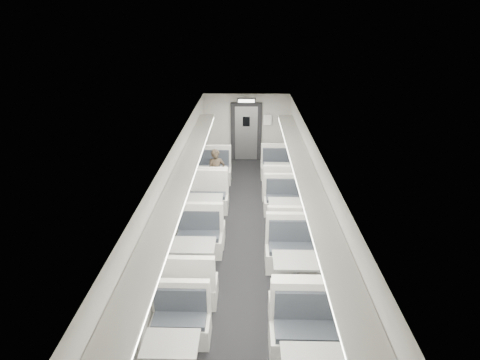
{
  "coord_description": "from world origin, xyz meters",
  "views": [
    {
      "loc": [
        0.07,
        -7.0,
        4.92
      ],
      "look_at": [
        -0.12,
        1.4,
        1.18
      ],
      "focal_mm": 28.0,
      "sensor_mm": 36.0,
      "label": 1
    }
  ],
  "objects_px": {
    "booth_left_a": "(212,181)",
    "booth_right_a": "(278,176)",
    "booth_left_c": "(194,259)",
    "vestibule_door": "(246,132)",
    "booth_right_c": "(296,276)",
    "passenger": "(216,173)",
    "booth_left_d": "(172,359)",
    "booth_left_b": "(205,212)",
    "exit_sign": "(246,101)",
    "booth_right_b": "(285,214)"
  },
  "relations": [
    {
      "from": "booth_left_a",
      "to": "booth_right_a",
      "type": "height_order",
      "value": "booth_left_a"
    },
    {
      "from": "booth_left_b",
      "to": "vestibule_door",
      "type": "bearing_deg",
      "value": 78.09
    },
    {
      "from": "booth_right_b",
      "to": "vestibule_door",
      "type": "relative_size",
      "value": 0.95
    },
    {
      "from": "booth_right_c",
      "to": "vestibule_door",
      "type": "height_order",
      "value": "vestibule_door"
    },
    {
      "from": "booth_left_b",
      "to": "passenger",
      "type": "distance_m",
      "value": 1.83
    },
    {
      "from": "booth_right_a",
      "to": "exit_sign",
      "type": "relative_size",
      "value": 3.3
    },
    {
      "from": "booth_left_a",
      "to": "booth_right_c",
      "type": "height_order",
      "value": "booth_right_c"
    },
    {
      "from": "booth_right_a",
      "to": "booth_right_c",
      "type": "height_order",
      "value": "booth_right_c"
    },
    {
      "from": "booth_right_c",
      "to": "passenger",
      "type": "relative_size",
      "value": 1.57
    },
    {
      "from": "booth_left_a",
      "to": "booth_left_c",
      "type": "height_order",
      "value": "booth_left_a"
    },
    {
      "from": "booth_left_a",
      "to": "exit_sign",
      "type": "relative_size",
      "value": 3.51
    },
    {
      "from": "booth_right_a",
      "to": "exit_sign",
      "type": "distance_m",
      "value": 2.88
    },
    {
      "from": "booth_left_b",
      "to": "exit_sign",
      "type": "bearing_deg",
      "value": 76.77
    },
    {
      "from": "booth_right_a",
      "to": "passenger",
      "type": "bearing_deg",
      "value": -163.2
    },
    {
      "from": "booth_right_c",
      "to": "passenger",
      "type": "distance_m",
      "value": 4.65
    },
    {
      "from": "booth_left_d",
      "to": "passenger",
      "type": "height_order",
      "value": "passenger"
    },
    {
      "from": "booth_right_a",
      "to": "booth_left_c",
      "type": "bearing_deg",
      "value": -114.89
    },
    {
      "from": "booth_left_c",
      "to": "passenger",
      "type": "height_order",
      "value": "passenger"
    },
    {
      "from": "booth_left_c",
      "to": "vestibule_door",
      "type": "relative_size",
      "value": 1.01
    },
    {
      "from": "booth_left_b",
      "to": "booth_left_c",
      "type": "distance_m",
      "value": 1.96
    },
    {
      "from": "booth_right_a",
      "to": "passenger",
      "type": "xyz_separation_m",
      "value": [
        -1.84,
        -0.56,
        0.33
      ]
    },
    {
      "from": "vestibule_door",
      "to": "passenger",
      "type": "bearing_deg",
      "value": -106.0
    },
    {
      "from": "booth_left_a",
      "to": "exit_sign",
      "type": "distance_m",
      "value": 3.18
    },
    {
      "from": "booth_right_a",
      "to": "vestibule_door",
      "type": "distance_m",
      "value": 2.68
    },
    {
      "from": "booth_left_c",
      "to": "vestibule_door",
      "type": "distance_m",
      "value": 6.8
    },
    {
      "from": "booth_left_c",
      "to": "passenger",
      "type": "relative_size",
      "value": 1.51
    },
    {
      "from": "passenger",
      "to": "booth_right_c",
      "type": "bearing_deg",
      "value": -74.49
    },
    {
      "from": "booth_right_a",
      "to": "passenger",
      "type": "distance_m",
      "value": 1.96
    },
    {
      "from": "booth_left_a",
      "to": "booth_right_b",
      "type": "height_order",
      "value": "booth_left_a"
    },
    {
      "from": "booth_left_b",
      "to": "booth_right_c",
      "type": "xyz_separation_m",
      "value": [
        2.0,
        -2.45,
        0.0
      ]
    },
    {
      "from": "booth_left_b",
      "to": "booth_right_a",
      "type": "relative_size",
      "value": 1.07
    },
    {
      "from": "booth_right_a",
      "to": "passenger",
      "type": "relative_size",
      "value": 1.46
    },
    {
      "from": "booth_right_b",
      "to": "passenger",
      "type": "distance_m",
      "value": 2.61
    },
    {
      "from": "booth_right_a",
      "to": "booth_right_b",
      "type": "xyz_separation_m",
      "value": [
        0.0,
        -2.36,
        -0.01
      ]
    },
    {
      "from": "passenger",
      "to": "booth_right_b",
      "type": "bearing_deg",
      "value": -52.35
    },
    {
      "from": "booth_left_c",
      "to": "booth_left_d",
      "type": "distance_m",
      "value": 2.37
    },
    {
      "from": "booth_left_d",
      "to": "passenger",
      "type": "xyz_separation_m",
      "value": [
        0.16,
        6.13,
        0.35
      ]
    },
    {
      "from": "booth_left_c",
      "to": "booth_right_c",
      "type": "bearing_deg",
      "value": -14.02
    },
    {
      "from": "booth_right_c",
      "to": "exit_sign",
      "type": "xyz_separation_m",
      "value": [
        -1.0,
        6.71,
        1.89
      ]
    },
    {
      "from": "booth_left_d",
      "to": "booth_left_a",
      "type": "bearing_deg",
      "value": 90.0
    },
    {
      "from": "booth_left_b",
      "to": "booth_right_c",
      "type": "relative_size",
      "value": 1.0
    },
    {
      "from": "passenger",
      "to": "vestibule_door",
      "type": "distance_m",
      "value": 3.08
    },
    {
      "from": "booth_left_d",
      "to": "exit_sign",
      "type": "xyz_separation_m",
      "value": [
        1.0,
        8.58,
        1.93
      ]
    },
    {
      "from": "booth_right_c",
      "to": "booth_right_a",
      "type": "bearing_deg",
      "value": 90.0
    },
    {
      "from": "booth_right_a",
      "to": "booth_right_b",
      "type": "distance_m",
      "value": 2.36
    },
    {
      "from": "booth_right_c",
      "to": "exit_sign",
      "type": "bearing_deg",
      "value": 98.48
    },
    {
      "from": "booth_left_c",
      "to": "booth_right_b",
      "type": "height_order",
      "value": "booth_left_c"
    },
    {
      "from": "booth_left_a",
      "to": "booth_right_a",
      "type": "distance_m",
      "value": 2.05
    },
    {
      "from": "booth_left_b",
      "to": "passenger",
      "type": "xyz_separation_m",
      "value": [
        0.16,
        1.8,
        0.31
      ]
    },
    {
      "from": "booth_right_a",
      "to": "booth_left_b",
      "type": "bearing_deg",
      "value": -130.34
    }
  ]
}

